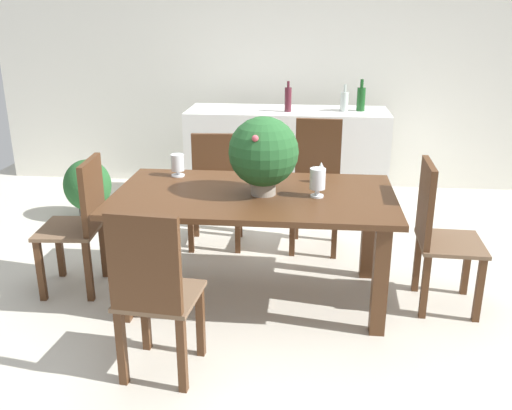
# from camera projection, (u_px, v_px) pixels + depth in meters

# --- Properties ---
(ground_plane) EXTENTS (7.04, 7.04, 0.00)m
(ground_plane) POSITION_uv_depth(u_px,v_px,m) (257.00, 284.00, 4.14)
(ground_plane) COLOR beige
(back_wall) EXTENTS (6.40, 0.10, 2.60)m
(back_wall) POSITION_uv_depth(u_px,v_px,m) (280.00, 69.00, 6.15)
(back_wall) COLOR silver
(back_wall) RESTS_ON ground
(dining_table) EXTENTS (1.86, 1.04, 0.77)m
(dining_table) POSITION_uv_depth(u_px,v_px,m) (254.00, 210.00, 3.75)
(dining_table) COLOR #4C2D19
(dining_table) RESTS_ON ground
(chair_near_left) EXTENTS (0.45, 0.45, 0.99)m
(chair_near_left) POSITION_uv_depth(u_px,v_px,m) (153.00, 290.00, 2.90)
(chair_near_left) COLOR #4C2D19
(chair_near_left) RESTS_ON ground
(chair_foot_end) EXTENTS (0.43, 0.47, 1.00)m
(chair_foot_end) POSITION_uv_depth(u_px,v_px,m) (437.00, 229.00, 3.68)
(chair_foot_end) COLOR #4C2D19
(chair_foot_end) RESTS_ON ground
(chair_head_end) EXTENTS (0.44, 0.48, 0.96)m
(chair_head_end) POSITION_uv_depth(u_px,v_px,m) (82.00, 218.00, 3.91)
(chair_head_end) COLOR #4C2D19
(chair_head_end) RESTS_ON ground
(chair_far_left) EXTENTS (0.49, 0.46, 0.93)m
(chair_far_left) POSITION_uv_depth(u_px,v_px,m) (216.00, 183.00, 4.76)
(chair_far_left) COLOR #4C2D19
(chair_far_left) RESTS_ON ground
(chair_far_right) EXTENTS (0.44, 0.46, 1.07)m
(chair_far_right) POSITION_uv_depth(u_px,v_px,m) (317.00, 179.00, 4.68)
(chair_far_right) COLOR #4C2D19
(chair_far_right) RESTS_ON ground
(flower_centerpiece) EXTENTS (0.45, 0.45, 0.51)m
(flower_centerpiece) POSITION_uv_depth(u_px,v_px,m) (263.00, 153.00, 3.60)
(flower_centerpiece) COLOR gray
(flower_centerpiece) RESTS_ON dining_table
(crystal_vase_left) EXTENTS (0.10, 0.10, 0.16)m
(crystal_vase_left) POSITION_uv_depth(u_px,v_px,m) (178.00, 164.00, 4.06)
(crystal_vase_left) COLOR silver
(crystal_vase_left) RESTS_ON dining_table
(crystal_vase_center_near) EXTENTS (0.10, 0.10, 0.19)m
(crystal_vase_center_near) POSITION_uv_depth(u_px,v_px,m) (318.00, 180.00, 3.60)
(crystal_vase_center_near) COLOR silver
(crystal_vase_center_near) RESTS_ON dining_table
(wine_glass) EXTENTS (0.06, 0.06, 0.15)m
(wine_glass) POSITION_uv_depth(u_px,v_px,m) (321.00, 168.00, 3.91)
(wine_glass) COLOR silver
(wine_glass) RESTS_ON dining_table
(kitchen_counter) EXTENTS (1.99, 0.68, 0.97)m
(kitchen_counter) POSITION_uv_depth(u_px,v_px,m) (287.00, 157.00, 5.73)
(kitchen_counter) COLOR silver
(kitchen_counter) RESTS_ON ground
(wine_bottle_amber) EXTENTS (0.07, 0.07, 0.29)m
(wine_bottle_amber) POSITION_uv_depth(u_px,v_px,m) (288.00, 99.00, 5.44)
(wine_bottle_amber) COLOR #511E28
(wine_bottle_amber) RESTS_ON kitchen_counter
(wine_bottle_green) EXTENTS (0.08, 0.08, 0.26)m
(wine_bottle_green) POSITION_uv_depth(u_px,v_px,m) (344.00, 101.00, 5.46)
(wine_bottle_green) COLOR #B2BFB7
(wine_bottle_green) RESTS_ON kitchen_counter
(wine_bottle_tall) EXTENTS (0.08, 0.08, 0.31)m
(wine_bottle_tall) POSITION_uv_depth(u_px,v_px,m) (361.00, 98.00, 5.48)
(wine_bottle_tall) COLOR #194C1E
(wine_bottle_tall) RESTS_ON kitchen_counter
(potted_plant_floor) EXTENTS (0.45, 0.45, 0.58)m
(potted_plant_floor) POSITION_uv_depth(u_px,v_px,m) (88.00, 187.00, 5.35)
(potted_plant_floor) COLOR #423D38
(potted_plant_floor) RESTS_ON ground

